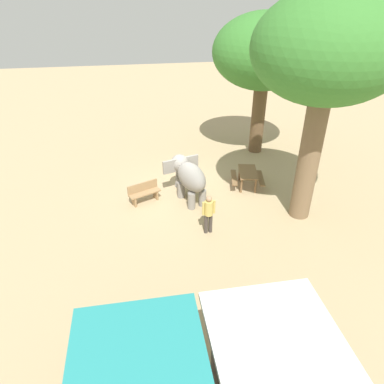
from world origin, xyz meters
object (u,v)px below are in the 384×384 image
Objects in this scene: elephant at (189,176)px; person_handler at (209,212)px; wooden_bench at (144,192)px; market_stall_white at (267,376)px; shade_tree_main at (264,53)px; shade_tree_secondary at (329,52)px; picnic_table_near at (248,175)px.

person_handler is (-0.34, 2.57, -0.18)m from elephant.
person_handler is 1.12× the size of wooden_bench.
market_stall_white is (-0.21, 9.06, 0.01)m from elephant.
shade_tree_main is at bearing -37.26° from person_handler.
elephant is at bearing 44.43° from shade_tree_main.
elephant is 9.06m from market_stall_white.
shade_tree_secondary reaches higher than elephant.
market_stall_white reaches higher than elephant.
wooden_bench is at bearing 34.65° from person_handler.
shade_tree_secondary is 8.80m from wooden_bench.
person_handler is at bearing -91.10° from market_stall_white.
person_handler is at bearing -26.31° from picnic_table_near.
market_stall_white is at bearing 79.58° from wooden_bench.
person_handler reaches higher than wooden_bench.
elephant is at bearing 1.14° from person_handler.
wooden_bench is (2.29, -2.64, -0.48)m from person_handler.
shade_tree_main is 6.29m from picnic_table_near.
wooden_bench is at bearing -71.35° from picnic_table_near.
elephant is 7.03m from shade_tree_secondary.
elephant is at bearing 154.24° from wooden_bench.
wooden_bench is at bearing 70.38° from elephant.
shade_tree_main is (-4.56, -4.46, 4.14)m from elephant.
shade_tree_secondary reaches higher than person_handler.
shade_tree_secondary is at bearing 40.69° from picnic_table_near.
shade_tree_main is at bearing 168.71° from picnic_table_near.
shade_tree_secondary is (-3.95, -0.56, 5.37)m from person_handler.
market_stall_white reaches higher than wooden_bench.
shade_tree_main reaches higher than person_handler.
elephant is 0.31× the size of shade_tree_secondary.
elephant is 1.43× the size of picnic_table_near.
shade_tree_secondary is (-4.29, 2.01, 5.20)m from elephant.
wooden_bench is (6.51, 4.40, -4.79)m from shade_tree_main.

